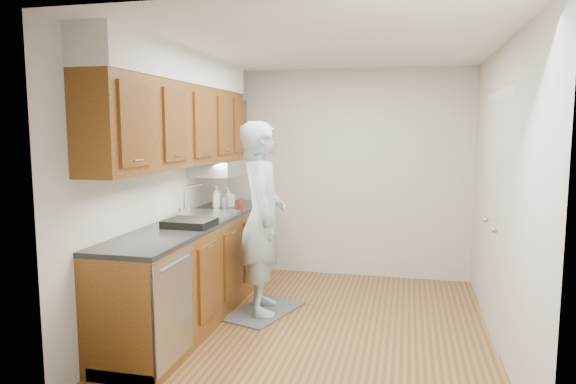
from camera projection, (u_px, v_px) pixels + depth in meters
The scene contains 16 objects.
floor at pixel (320, 326), 4.68m from camera, with size 3.50×3.50×0.00m, color brown.
ceiling at pixel (322, 45), 4.38m from camera, with size 3.50×3.50×0.00m, color white.
wall_left at pixel (165, 186), 4.87m from camera, with size 0.02×3.50×2.50m, color beige.
wall_right at pixel (502, 196), 4.19m from camera, with size 0.02×3.50×2.50m, color beige.
wall_back at pixel (345, 174), 6.22m from camera, with size 3.00×0.02×2.50m, color beige.
counter at pixel (196, 266), 4.89m from camera, with size 0.64×2.80×1.30m.
upper_cabinets at pixel (181, 112), 4.79m from camera, with size 0.47×2.80×1.21m.
closet_door at pixel (493, 217), 4.51m from camera, with size 0.02×1.22×2.05m, color white.
floor_mat at pixel (263, 311), 5.05m from camera, with size 0.49×0.84×0.02m, color #5B5B5E.
person at pixel (263, 205), 4.92m from camera, with size 0.74×0.49×2.09m, color #9EB7C0.
soap_bottle_a at pixel (217, 197), 5.51m from camera, with size 0.09×0.09×0.25m, color silver.
soap_bottle_b at pixel (228, 197), 5.64m from camera, with size 0.10×0.10×0.21m, color silver.
soap_bottle_c at pixel (230, 198), 5.79m from camera, with size 0.12×0.12×0.15m, color silver.
soda_can at pixel (240, 204), 5.51m from camera, with size 0.06×0.06×0.11m, color #A82C1C.
steel_can at pixel (225, 203), 5.49m from camera, with size 0.07×0.07×0.13m, color #A5A5AA.
dish_rack at pixel (190, 223), 4.50m from camera, with size 0.41×0.34×0.06m, color black.
Camera 1 is at (0.74, -4.44, 1.80)m, focal length 32.00 mm.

